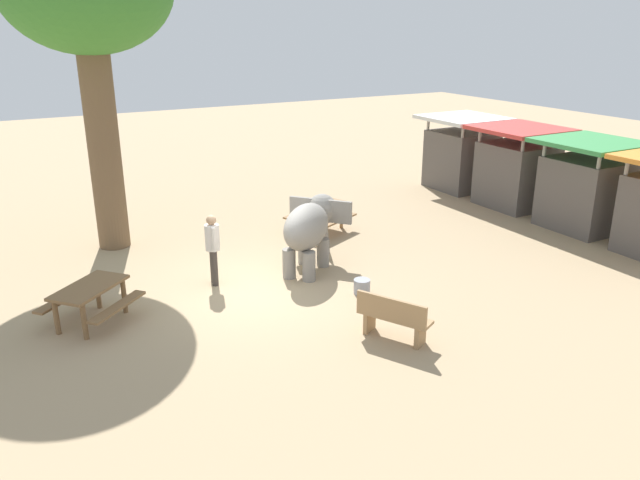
{
  "coord_description": "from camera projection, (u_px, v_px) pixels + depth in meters",
  "views": [
    {
      "loc": [
        11.73,
        -4.87,
        5.59
      ],
      "look_at": [
        -0.17,
        1.73,
        0.8
      ],
      "focal_mm": 34.92,
      "sensor_mm": 36.0,
      "label": 1
    }
  ],
  "objects": [
    {
      "name": "elephant",
      "position": [
        310.0,
        227.0,
        14.59
      ],
      "size": [
        2.17,
        2.23,
        1.64
      ],
      "rotation": [
        0.0,
        0.0,
        2.29
      ],
      "color": "gray",
      "rests_on": "ground_plane"
    },
    {
      "name": "market_stall_green",
      "position": [
        585.0,
        189.0,
        17.45
      ],
      "size": [
        2.5,
        2.5,
        2.52
      ],
      "color": "#59514C",
      "rests_on": "ground_plane"
    },
    {
      "name": "market_stall_white",
      "position": [
        461.0,
        156.0,
        21.74
      ],
      "size": [
        2.5,
        2.5,
        2.52
      ],
      "color": "#59514C",
      "rests_on": "ground_plane"
    },
    {
      "name": "person_handler",
      "position": [
        213.0,
        244.0,
        13.72
      ],
      "size": [
        0.5,
        0.32,
        1.62
      ],
      "rotation": [
        0.0,
        0.0,
        1.4
      ],
      "color": "#3F3833",
      "rests_on": "ground_plane"
    },
    {
      "name": "wooden_bench",
      "position": [
        393.0,
        317.0,
        11.42
      ],
      "size": [
        1.43,
        1.0,
        0.88
      ],
      "rotation": [
        0.0,
        0.0,
        0.48
      ],
      "color": "#9E7A51",
      "rests_on": "ground_plane"
    },
    {
      "name": "ground_plane",
      "position": [
        255.0,
        289.0,
        13.76
      ],
      "size": [
        60.0,
        60.0,
        0.0
      ],
      "primitive_type": "plane",
      "color": "tan"
    },
    {
      "name": "picnic_table_far",
      "position": [
        90.0,
        295.0,
        12.03
      ],
      "size": [
        2.1,
        2.1,
        0.78
      ],
      "rotation": [
        0.0,
        0.0,
        5.44
      ],
      "color": "brown",
      "rests_on": "ground_plane"
    },
    {
      "name": "feed_bucket",
      "position": [
        362.0,
        286.0,
        13.5
      ],
      "size": [
        0.36,
        0.36,
        0.32
      ],
      "primitive_type": "cylinder",
      "color": "gray",
      "rests_on": "ground_plane"
    },
    {
      "name": "market_stall_red",
      "position": [
        516.0,
        171.0,
        19.6
      ],
      "size": [
        2.5,
        2.5,
        2.52
      ],
      "color": "#59514C",
      "rests_on": "ground_plane"
    },
    {
      "name": "picnic_table_near",
      "position": [
        320.0,
        211.0,
        17.38
      ],
      "size": [
        1.98,
        1.99,
        0.78
      ],
      "rotation": [
        0.0,
        0.0,
        5.15
      ],
      "color": "olive",
      "rests_on": "ground_plane"
    }
  ]
}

